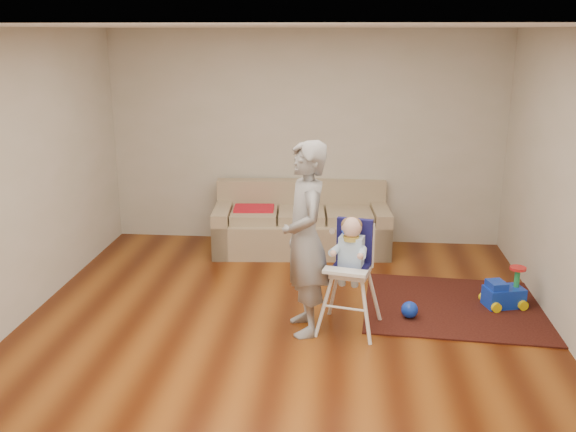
# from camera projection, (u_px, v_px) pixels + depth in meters

# --- Properties ---
(ground) EXTENTS (5.50, 5.50, 0.00)m
(ground) POSITION_uv_depth(u_px,v_px,m) (284.00, 332.00, 5.89)
(ground) COLOR #451A07
(ground) RESTS_ON ground
(room_envelope) EXTENTS (5.04, 5.52, 2.72)m
(room_envelope) POSITION_uv_depth(u_px,v_px,m) (289.00, 121.00, 5.87)
(room_envelope) COLOR #BDB9A5
(room_envelope) RESTS_ON ground
(sofa) EXTENTS (2.22, 1.05, 0.83)m
(sofa) POSITION_uv_depth(u_px,v_px,m) (301.00, 219.00, 7.97)
(sofa) COLOR gray
(sofa) RESTS_ON ground
(side_table) EXTENTS (0.47, 0.47, 0.47)m
(side_table) POSITION_uv_depth(u_px,v_px,m) (239.00, 227.00, 8.24)
(side_table) COLOR black
(side_table) RESTS_ON ground
(area_rug) EXTENTS (2.10, 1.64, 0.02)m
(area_rug) POSITION_uv_depth(u_px,v_px,m) (466.00, 307.00, 6.41)
(area_rug) COLOR black
(area_rug) RESTS_ON ground
(ride_on_toy) EXTENTS (0.43, 0.36, 0.41)m
(ride_on_toy) POSITION_uv_depth(u_px,v_px,m) (505.00, 287.00, 6.37)
(ride_on_toy) COLOR #1137CA
(ride_on_toy) RESTS_ON area_rug
(toy_ball) EXTENTS (0.16, 0.16, 0.16)m
(toy_ball) POSITION_uv_depth(u_px,v_px,m) (410.00, 310.00, 6.14)
(toy_ball) COLOR #1137CA
(toy_ball) RESTS_ON area_rug
(high_chair) EXTENTS (0.60, 0.60, 1.09)m
(high_chair) POSITION_uv_depth(u_px,v_px,m) (350.00, 276.00, 5.82)
(high_chair) COLOR white
(high_chair) RESTS_ON ground
(adult) EXTENTS (0.58, 0.73, 1.77)m
(adult) POSITION_uv_depth(u_px,v_px,m) (305.00, 239.00, 5.70)
(adult) COLOR gray
(adult) RESTS_ON ground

